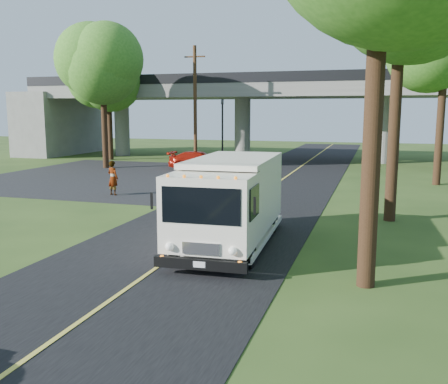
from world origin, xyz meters
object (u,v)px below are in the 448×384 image
at_px(traffic_signal, 222,125).
at_px(step_van, 230,199).
at_px(red_sedan, 199,161).
at_px(pedestrian, 113,178).
at_px(tree_left_far, 109,74).
at_px(tree_left_lot, 103,61).
at_px(utility_pole, 195,107).

relative_size(traffic_signal, step_van, 0.77).
height_order(traffic_signal, red_sedan, traffic_signal).
distance_m(traffic_signal, pedestrian, 15.11).
bearing_deg(traffic_signal, tree_left_far, 170.35).
height_order(traffic_signal, tree_left_far, tree_left_far).
bearing_deg(red_sedan, tree_left_far, 60.83).
relative_size(tree_left_lot, red_sedan, 2.31).
bearing_deg(tree_left_lot, pedestrian, -58.44).
bearing_deg(step_van, red_sedan, 109.79).
height_order(traffic_signal, tree_left_lot, tree_left_lot).
bearing_deg(tree_left_lot, red_sedan, 10.91).
bearing_deg(traffic_signal, utility_pole, -126.87).
height_order(step_van, red_sedan, step_van).
relative_size(step_van, pedestrian, 3.79).
relative_size(traffic_signal, pedestrian, 2.92).
bearing_deg(step_van, traffic_signal, 105.14).
xyz_separation_m(utility_pole, tree_left_far, (-9.29, 3.84, 2.86)).
bearing_deg(traffic_signal, red_sedan, -107.51).
bearing_deg(tree_left_far, step_van, -53.38).
xyz_separation_m(tree_left_far, red_sedan, (9.90, -4.67, -6.79)).
bearing_deg(tree_left_lot, tree_left_far, 116.57).
bearing_deg(pedestrian, step_van, 156.47).
relative_size(traffic_signal, red_sedan, 1.14).
xyz_separation_m(tree_left_lot, tree_left_far, (-3.00, 6.00, -0.45)).
bearing_deg(pedestrian, tree_left_lot, -40.15).
relative_size(utility_pole, tree_left_lot, 0.86).
relative_size(traffic_signal, tree_left_lot, 0.50).
bearing_deg(step_van, tree_left_far, 123.85).
distance_m(traffic_signal, tree_left_lot, 10.01).
relative_size(utility_pole, pedestrian, 5.05).
bearing_deg(red_sedan, tree_left_lot, 96.99).
distance_m(red_sedan, pedestrian, 12.05).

